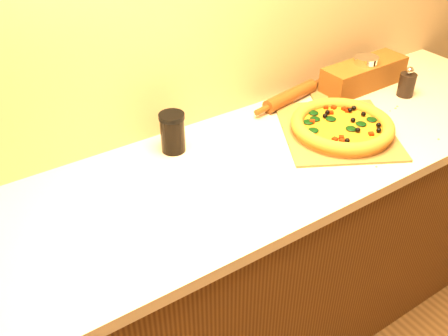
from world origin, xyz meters
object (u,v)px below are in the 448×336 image
at_px(rolling_pin, 290,96).
at_px(pizza, 342,126).
at_px(dark_jar, 173,132).
at_px(pizza_peel, 336,128).
at_px(coffee_canister, 364,72).
at_px(pepper_grinder, 407,84).

bearing_deg(rolling_pin, pizza, -90.92).
bearing_deg(dark_jar, pizza_peel, -20.04).
bearing_deg(pizza, rolling_pin, 89.08).
relative_size(rolling_pin, dark_jar, 2.86).
distance_m(pizza, coffee_canister, 0.41).
bearing_deg(coffee_canister, pepper_grinder, -58.61).
xyz_separation_m(pizza, coffee_canister, (0.34, 0.23, 0.04)).
relative_size(pizza_peel, dark_jar, 4.46).
relative_size(pizza_peel, coffee_canister, 4.54).
bearing_deg(pepper_grinder, coffee_canister, 121.39).
bearing_deg(pizza_peel, pizza, -74.61).
distance_m(pizza, dark_jar, 0.61).
bearing_deg(pepper_grinder, dark_jar, 170.55).
bearing_deg(coffee_canister, pizza_peel, -150.36).
relative_size(pepper_grinder, rolling_pin, 0.31).
distance_m(coffee_canister, dark_jar, 0.90).
bearing_deg(rolling_pin, pepper_grinder, -26.62).
bearing_deg(dark_jar, coffee_canister, -0.96).
distance_m(pizza, pepper_grinder, 0.44).
relative_size(pizza_peel, pepper_grinder, 4.97).
xyz_separation_m(pizza_peel, pizza, (-0.01, -0.04, 0.03)).
xyz_separation_m(pepper_grinder, rolling_pin, (-0.43, 0.22, -0.02)).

